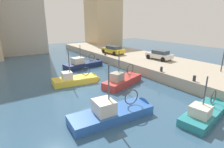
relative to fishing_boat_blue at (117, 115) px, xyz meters
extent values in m
plane|color=#335675|center=(1.36, 5.53, -0.13)|extent=(80.00, 80.00, 0.00)
cube|color=#ADA08C|center=(12.86, 5.53, 0.47)|extent=(9.00, 56.00, 1.20)
cube|color=#2D60B7|center=(-0.42, 0.03, -0.13)|extent=(6.19, 2.41, 1.27)
cone|color=#2D60B7|center=(2.96, -0.20, -0.13)|extent=(1.02, 1.86, 1.80)
cube|color=#9E7A51|center=(-0.42, 0.03, 0.45)|extent=(5.94, 2.23, 0.08)
cube|color=beige|center=(-1.03, 0.07, 0.95)|extent=(1.40, 1.58, 0.94)
cylinder|color=#4C4C51|center=(-0.64, 0.04, 2.18)|extent=(0.10, 0.10, 3.46)
torus|color=#3F3833|center=(1.28, -0.09, 1.16)|extent=(1.21, 0.16, 1.20)
sphere|color=white|center=(-2.16, 1.25, 0.06)|extent=(0.32, 0.32, 0.32)
cube|color=#BC3833|center=(4.50, 5.17, -0.13)|extent=(5.55, 3.32, 1.48)
cone|color=#BC3833|center=(7.33, 6.12, -0.13)|extent=(1.35, 1.76, 1.55)
cube|color=#9E7A51|center=(4.50, 5.17, 0.54)|extent=(5.30, 3.12, 0.08)
cube|color=gray|center=(3.45, 4.81, 1.03)|extent=(1.47, 1.42, 0.89)
cylinder|color=#4C4C51|center=(3.78, 4.93, 2.10)|extent=(0.10, 0.10, 3.12)
torus|color=#3F3833|center=(5.90, 5.64, 1.29)|extent=(1.24, 0.48, 1.28)
sphere|color=white|center=(2.69, 5.56, 0.10)|extent=(0.32, 0.32, 0.32)
cube|color=teal|center=(5.26, -3.60, -0.13)|extent=(5.37, 2.56, 1.11)
cone|color=teal|center=(8.14, -3.11, -0.13)|extent=(1.15, 1.67, 1.54)
cube|color=#896B4C|center=(5.26, -3.60, 0.37)|extent=(5.14, 2.39, 0.08)
cube|color=beige|center=(4.24, -3.77, 0.77)|extent=(1.41, 1.40, 0.71)
cylinder|color=#4C4C51|center=(4.60, -3.71, 1.75)|extent=(0.10, 0.10, 2.76)
torus|color=#3F3833|center=(6.68, -3.36, 1.02)|extent=(1.07, 0.26, 1.07)
sphere|color=white|center=(3.58, -2.93, 0.04)|extent=(0.32, 0.32, 0.32)
cube|color=gold|center=(0.35, 8.55, -0.13)|extent=(4.94, 2.49, 1.32)
cone|color=gold|center=(3.05, 8.22, -0.13)|extent=(1.10, 1.83, 1.74)
cube|color=#B2A893|center=(0.35, 8.55, 0.47)|extent=(4.73, 2.32, 0.08)
cube|color=beige|center=(-0.48, 8.66, 0.89)|extent=(1.20, 1.28, 0.76)
cylinder|color=#4C4C51|center=(-0.16, 8.62, 2.15)|extent=(0.10, 0.10, 3.37)
torus|color=#3F3833|center=(1.67, 8.39, 1.07)|extent=(0.99, 0.20, 0.99)
sphere|color=white|center=(-0.93, 9.78, 0.07)|extent=(0.32, 0.32, 0.32)
cube|color=navy|center=(4.15, 14.45, -0.13)|extent=(5.98, 2.86, 1.45)
cone|color=navy|center=(7.34, 14.91, -0.13)|extent=(1.16, 1.97, 1.86)
cube|color=#B2A893|center=(4.15, 14.45, 0.53)|extent=(5.72, 2.67, 0.08)
cube|color=beige|center=(3.26, 14.32, 1.02)|extent=(1.79, 1.54, 0.90)
cylinder|color=#4C4C51|center=(3.74, 14.39, 1.88)|extent=(0.10, 0.10, 2.69)
torus|color=#3F3833|center=(5.74, 14.68, 1.20)|extent=(1.13, 0.24, 1.13)
sphere|color=white|center=(2.28, 15.32, 0.09)|extent=(0.32, 0.32, 0.32)
cube|color=silver|center=(13.50, 8.16, 1.65)|extent=(2.12, 3.97, 0.62)
cube|color=#384756|center=(13.52, 7.97, 2.21)|extent=(1.74, 2.28, 0.49)
cylinder|color=black|center=(12.50, 9.37, 1.39)|extent=(0.28, 0.66, 0.64)
cylinder|color=black|center=(14.23, 9.54, 1.39)|extent=(0.28, 0.66, 0.64)
cylinder|color=black|center=(12.77, 6.78, 1.39)|extent=(0.28, 0.66, 0.64)
cylinder|color=black|center=(14.49, 6.96, 1.39)|extent=(0.28, 0.66, 0.64)
cube|color=gold|center=(10.50, 15.90, 1.66)|extent=(2.21, 4.53, 0.64)
cube|color=#384756|center=(10.52, 15.68, 2.21)|extent=(1.82, 2.59, 0.45)
cylinder|color=black|center=(9.46, 17.30, 1.39)|extent=(0.28, 0.66, 0.64)
cylinder|color=black|center=(11.28, 17.46, 1.39)|extent=(0.28, 0.66, 0.64)
cylinder|color=black|center=(9.73, 14.33, 1.39)|extent=(0.28, 0.66, 0.64)
cylinder|color=black|center=(11.55, 14.49, 1.39)|extent=(0.28, 0.66, 0.64)
cylinder|color=#2D2D33|center=(8.71, -0.47, 1.35)|extent=(0.28, 0.28, 0.55)
cylinder|color=#2D2D33|center=(8.71, 3.53, 1.35)|extent=(0.28, 0.28, 0.55)
cylinder|color=#2D2D33|center=(8.71, 15.53, 1.35)|extent=(0.28, 0.28, 0.55)
cylinder|color=#38383D|center=(14.36, -0.23, 3.32)|extent=(0.12, 0.12, 4.50)
cube|color=#D1B284|center=(17.76, 30.88, 6.30)|extent=(7.30, 6.87, 12.86)
camera|label=1|loc=(-6.68, -9.29, 6.61)|focal=28.36mm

